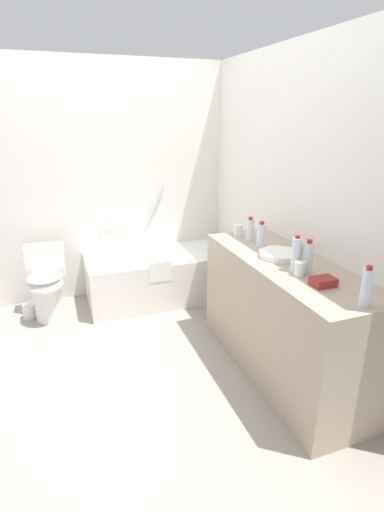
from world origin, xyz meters
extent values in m
plane|color=#9E9389|center=(0.00, 0.00, 0.00)|extent=(3.66, 3.66, 0.00)
cube|color=silver|center=(0.00, 1.38, 1.17)|extent=(3.05, 0.10, 2.35)
cube|color=silver|center=(1.38, 0.00, 1.17)|extent=(0.10, 3.06, 2.35)
cube|color=white|center=(0.54, 0.99, 0.24)|extent=(1.49, 0.67, 0.49)
cube|color=white|center=(0.54, 0.99, 0.45)|extent=(1.22, 0.49, 0.09)
cylinder|color=silver|center=(1.12, 0.99, 0.53)|extent=(0.09, 0.03, 0.03)
cylinder|color=silver|center=(0.57, 1.30, 0.89)|extent=(0.25, 0.03, 0.47)
cylinder|color=silver|center=(0.13, 1.30, 0.80)|extent=(0.23, 0.03, 0.03)
cube|color=white|center=(0.45, 0.66, 0.44)|extent=(0.22, 0.03, 0.20)
cylinder|color=white|center=(-0.58, 0.91, 0.19)|extent=(0.26, 0.26, 0.37)
ellipsoid|color=white|center=(-0.58, 0.86, 0.37)|extent=(0.35, 0.38, 0.13)
ellipsoid|color=white|center=(-0.58, 0.86, 0.45)|extent=(0.33, 0.36, 0.02)
cube|color=white|center=(-0.56, 1.08, 0.53)|extent=(0.36, 0.19, 0.31)
cylinder|color=silver|center=(-0.56, 1.08, 0.69)|extent=(0.03, 0.03, 0.01)
cube|color=tan|center=(1.05, -0.52, 0.44)|extent=(0.56, 1.58, 0.88)
cylinder|color=white|center=(1.04, -0.42, 0.90)|extent=(0.28, 0.28, 0.04)
cylinder|color=#B5B5BA|center=(1.22, -0.42, 0.92)|extent=(0.02, 0.02, 0.07)
cylinder|color=#B5B5BA|center=(1.17, -0.42, 0.95)|extent=(0.10, 0.02, 0.02)
cylinder|color=#B5B5BA|center=(1.22, -0.48, 0.90)|extent=(0.03, 0.03, 0.04)
cylinder|color=#B5B5BA|center=(1.22, -0.36, 0.90)|extent=(0.03, 0.03, 0.04)
cylinder|color=silver|center=(1.03, -0.16, 0.97)|extent=(0.07, 0.07, 0.18)
cylinder|color=red|center=(1.03, -0.16, 1.07)|extent=(0.04, 0.04, 0.02)
cylinder|color=silver|center=(1.05, -0.72, 0.98)|extent=(0.06, 0.06, 0.20)
cylinder|color=red|center=(1.05, -0.72, 1.09)|extent=(0.04, 0.04, 0.02)
cylinder|color=silver|center=(1.05, -1.22, 0.98)|extent=(0.06, 0.06, 0.21)
cylinder|color=red|center=(1.05, -1.22, 1.10)|extent=(0.03, 0.03, 0.02)
cylinder|color=silver|center=(1.03, 0.01, 0.97)|extent=(0.06, 0.06, 0.17)
cylinder|color=red|center=(1.03, 0.01, 1.06)|extent=(0.03, 0.03, 0.02)
cylinder|color=silver|center=(0.99, -0.68, 0.99)|extent=(0.06, 0.06, 0.22)
cylinder|color=red|center=(0.99, -0.68, 1.11)|extent=(0.03, 0.03, 0.02)
cylinder|color=white|center=(1.00, 0.16, 0.93)|extent=(0.07, 0.07, 0.09)
cylinder|color=white|center=(0.97, -0.76, 0.93)|extent=(0.07, 0.07, 0.09)
cube|color=maroon|center=(1.02, -0.93, 0.91)|extent=(0.14, 0.10, 0.05)
cylinder|color=white|center=(-0.77, 0.99, 0.07)|extent=(0.11, 0.11, 0.14)
camera|label=1|loc=(-0.43, -2.64, 1.83)|focal=27.26mm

